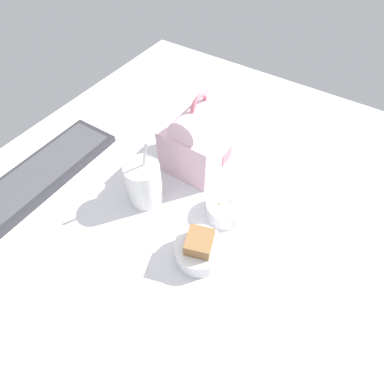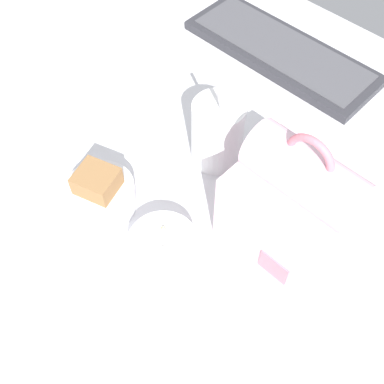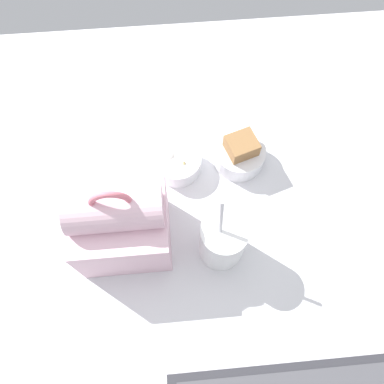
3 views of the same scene
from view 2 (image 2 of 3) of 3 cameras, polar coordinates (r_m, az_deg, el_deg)
The scene contains 6 objects.
desk_surface at distance 79.55cm, azimuth -0.32°, elevation 0.55°, with size 140.00×110.00×2.00cm.
keyboard at distance 101.92cm, azimuth 10.53°, elevation 16.07°, with size 40.01×14.47×2.10cm.
lunch_bag at distance 67.84cm, azimuth 12.12°, elevation -1.34°, with size 16.69×14.91×21.92cm.
soup_cup at distance 77.74cm, azimuth 3.04°, elevation 7.13°, with size 8.43×8.43×19.71cm.
bento_bowl_sandwich at distance 75.38cm, azimuth -10.82°, elevation -0.18°, with size 10.82×10.82×7.88cm.
bento_bowl_snacks at distance 70.14cm, azimuth -3.42°, elevation -6.47°, with size 10.12×10.12×4.93cm.
Camera 2 is at (32.35, -33.03, 65.74)cm, focal length 45.00 mm.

